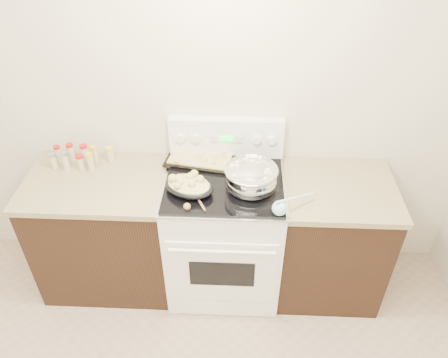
{
  "coord_description": "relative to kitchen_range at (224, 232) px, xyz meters",
  "views": [
    {
      "loc": [
        0.45,
        -0.74,
        2.65
      ],
      "look_at": [
        0.35,
        1.37,
        1.0
      ],
      "focal_mm": 35.0,
      "sensor_mm": 36.0,
      "label": 1
    }
  ],
  "objects": [
    {
      "name": "room_shell",
      "position": [
        -0.35,
        -1.42,
        1.21
      ],
      "size": [
        4.1,
        3.6,
        2.75
      ],
      "color": "beige",
      "rests_on": "ground"
    },
    {
      "name": "counter_left",
      "position": [
        -0.83,
        0.01,
        -0.03
      ],
      "size": [
        0.93,
        0.67,
        0.92
      ],
      "color": "black",
      "rests_on": "ground"
    },
    {
      "name": "counter_right",
      "position": [
        0.73,
        0.01,
        -0.03
      ],
      "size": [
        0.73,
        0.67,
        0.92
      ],
      "color": "black",
      "rests_on": "ground"
    },
    {
      "name": "kitchen_range",
      "position": [
        0.0,
        0.0,
        0.0
      ],
      "size": [
        0.78,
        0.73,
        1.22
      ],
      "color": "white",
      "rests_on": "ground"
    },
    {
      "name": "mixing_bowl",
      "position": [
        0.16,
        -0.07,
        0.53
      ],
      "size": [
        0.4,
        0.4,
        0.19
      ],
      "color": "silver",
      "rests_on": "kitchen_range"
    },
    {
      "name": "roasting_pan",
      "position": [
        -0.21,
        -0.12,
        0.5
      ],
      "size": [
        0.37,
        0.31,
        0.11
      ],
      "color": "black",
      "rests_on": "kitchen_range"
    },
    {
      "name": "baking_sheet",
      "position": [
        -0.16,
        0.24,
        0.47
      ],
      "size": [
        0.5,
        0.39,
        0.06
      ],
      "color": "black",
      "rests_on": "kitchen_range"
    },
    {
      "name": "wooden_spoon",
      "position": [
        -0.19,
        -0.23,
        0.46
      ],
      "size": [
        0.13,
        0.25,
        0.04
      ],
      "color": "#A5764B",
      "rests_on": "kitchen_range"
    },
    {
      "name": "blue_ladle",
      "position": [
        0.34,
        -0.28,
        0.49
      ],
      "size": [
        0.26,
        0.2,
        0.11
      ],
      "color": "#9DE4EB",
      "rests_on": "kitchen_range"
    },
    {
      "name": "spice_jars",
      "position": [
        -0.98,
        0.16,
        0.49
      ],
      "size": [
        0.4,
        0.15,
        0.13
      ],
      "color": "#BFB28C",
      "rests_on": "counter_left"
    }
  ]
}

